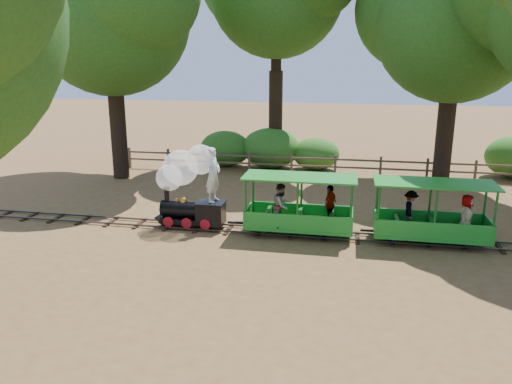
% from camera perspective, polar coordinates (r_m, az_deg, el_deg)
% --- Properties ---
extents(ground, '(90.00, 90.00, 0.00)m').
position_cam_1_polar(ground, '(15.48, 4.08, -4.86)').
color(ground, olive).
rests_on(ground, ground).
extents(track, '(22.00, 1.00, 0.10)m').
position_cam_1_polar(track, '(15.46, 4.09, -4.62)').
color(track, '#3F3D3A').
rests_on(track, ground).
extents(locomotive, '(2.38, 1.12, 2.73)m').
position_cam_1_polar(locomotive, '(15.81, -7.74, 1.38)').
color(locomotive, black).
rests_on(locomotive, ground).
extents(carriage_front, '(3.38, 1.38, 1.76)m').
position_cam_1_polar(carriage_front, '(15.17, 4.98, -2.13)').
color(carriage_front, '#1F9127').
rests_on(carriage_front, track).
extents(carriage_rear, '(3.38, 1.42, 1.76)m').
position_cam_1_polar(carriage_rear, '(15.35, 19.56, -2.85)').
color(carriage_rear, '#1F9127').
rests_on(carriage_rear, track).
extents(oak_nw, '(8.40, 7.39, 10.34)m').
position_cam_1_polar(oak_nw, '(23.03, -16.39, 19.68)').
color(oak_nw, '#2D2116').
rests_on(oak_nw, ground).
extents(oak_ne, '(7.97, 7.01, 9.80)m').
position_cam_1_polar(oak_ne, '(22.41, 21.84, 18.38)').
color(oak_ne, '#2D2116').
rests_on(oak_ne, ground).
extents(fence, '(18.10, 0.10, 1.00)m').
position_cam_1_polar(fence, '(23.00, 6.56, 3.28)').
color(fence, brown).
rests_on(fence, ground).
extents(shrub_west, '(2.54, 1.95, 1.76)m').
position_cam_1_polar(shrub_west, '(24.93, -3.53, 4.98)').
color(shrub_west, '#2D6B1E').
rests_on(shrub_west, ground).
extents(shrub_mid_w, '(2.83, 2.18, 1.96)m').
position_cam_1_polar(shrub_mid_w, '(24.45, 1.70, 5.04)').
color(shrub_mid_w, '#2D6B1E').
rests_on(shrub_mid_w, ground).
extents(shrub_mid_e, '(2.25, 1.73, 1.56)m').
position_cam_1_polar(shrub_mid_e, '(24.23, 6.85, 4.37)').
color(shrub_mid_e, '#2D6B1E').
rests_on(shrub_mid_e, ground).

